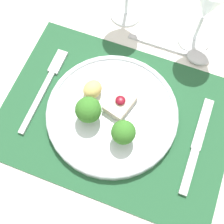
{
  "coord_description": "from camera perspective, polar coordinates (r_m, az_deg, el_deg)",
  "views": [
    {
      "loc": [
        0.08,
        -0.23,
        1.37
      ],
      "look_at": [
        -0.01,
        -0.0,
        0.77
      ],
      "focal_mm": 50.0,
      "sensor_mm": 36.0,
      "label": 1
    }
  ],
  "objects": [
    {
      "name": "ground_plane",
      "position": [
        1.39,
        0.4,
        -12.39
      ],
      "size": [
        8.0,
        8.0,
        0.0
      ],
      "primitive_type": "plane",
      "color": "brown"
    },
    {
      "name": "dining_table",
      "position": [
        0.75,
        0.72,
        -3.55
      ],
      "size": [
        1.43,
        0.94,
        0.75
      ],
      "color": "white",
      "rests_on": "ground_plane"
    },
    {
      "name": "placemat",
      "position": [
        0.66,
        0.81,
        -0.93
      ],
      "size": [
        0.48,
        0.35,
        0.0
      ],
      "primitive_type": "cube",
      "color": "#235633",
      "rests_on": "dining_table"
    },
    {
      "name": "dinner_plate",
      "position": [
        0.64,
        -0.2,
        -0.25
      ],
      "size": [
        0.28,
        0.28,
        0.08
      ],
      "color": "silver",
      "rests_on": "placemat"
    },
    {
      "name": "fork",
      "position": [
        0.7,
        -11.89,
        5.05
      ],
      "size": [
        0.02,
        0.21,
        0.01
      ],
      "rotation": [
        0.0,
        0.0,
        -0.03
      ],
      "color": "silver",
      "rests_on": "placemat"
    },
    {
      "name": "knife",
      "position": [
        0.65,
        14.9,
        -6.91
      ],
      "size": [
        0.02,
        0.21,
        0.01
      ],
      "rotation": [
        0.0,
        0.0,
        0.02
      ],
      "color": "silver",
      "rests_on": "placemat"
    },
    {
      "name": "spoon",
      "position": [
        0.75,
        14.15,
        10.25
      ],
      "size": [
        0.2,
        0.05,
        0.02
      ],
      "rotation": [
        0.0,
        0.0,
        0.04
      ],
      "color": "silver",
      "rests_on": "dining_table"
    },
    {
      "name": "wine_glass_near",
      "position": [
        0.69,
        17.14,
        18.27
      ],
      "size": [
        0.08,
        0.08,
        0.17
      ],
      "color": "white",
      "rests_on": "dining_table"
    }
  ]
}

